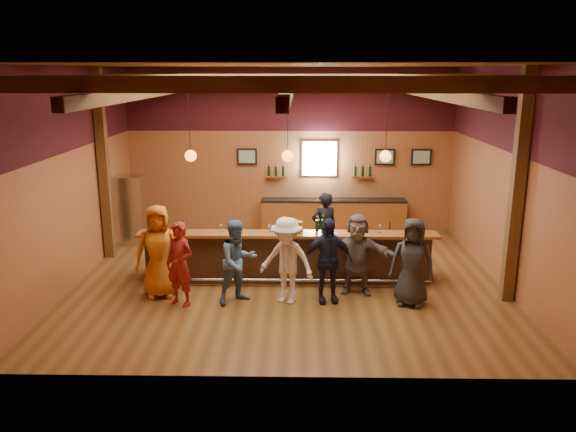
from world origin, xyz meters
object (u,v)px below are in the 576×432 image
Objects in this scene: back_bar_cabinet at (333,216)px; bartender at (324,229)px; stainless_fridge at (132,210)px; customer_denim at (238,261)px; customer_brown at (357,254)px; customer_redvest at (180,264)px; bar_counter at (289,255)px; bottle_a at (323,226)px; customer_white at (287,260)px; ice_bucket at (298,227)px; customer_orange at (159,251)px; customer_navy at (327,260)px; customer_dark at (412,262)px.

bartender reaches higher than back_bar_cabinet.
stainless_fridge reaches higher than customer_denim.
back_bar_cabinet is at bearing 100.33° from customer_brown.
customer_redvest is 0.99× the size of customer_brown.
bartender reaches higher than bar_counter.
back_bar_cabinet is 3.95m from bottle_a.
customer_brown is at bearing -31.08° from stainless_fridge.
back_bar_cabinet is at bearing 99.85° from customer_white.
customer_denim is 2.05m from bottle_a.
customer_redvest is (-2.05, -1.52, 0.30)m from bar_counter.
bartender is (0.82, 2.29, -0.00)m from customer_white.
customer_white reaches higher than ice_bucket.
customer_orange is 2.56m from customer_white.
customer_orange reaches higher than customer_redvest.
bottle_a is (4.85, -2.73, 0.35)m from stainless_fridge.
customer_redvest is 2.83m from customer_navy.
customer_redvest is at bearing -161.70° from customer_brown.
customer_orange reaches higher than bar_counter.
customer_dark is at bearing 21.89° from customer_white.
customer_denim is 0.98× the size of customer_navy.
back_bar_cabinet is 6.04m from customer_redvest.
ice_bucket is at bearing 55.34° from customer_redvest.
customer_white is at bearing -13.83° from customer_orange.
customer_redvest is 2.05m from customer_white.
customer_white is at bearing -42.90° from stainless_fridge.
bar_counter is at bearing 112.95° from customer_white.
customer_brown is at bearing 166.05° from customer_dark.
bartender is 1.27m from bottle_a.
ice_bucket is at bearing -58.07° from bar_counter.
customer_dark is (4.94, -0.34, -0.07)m from customer_orange.
bottle_a is at bearing 67.34° from bartender.
bottle_a is (0.73, -0.28, 0.73)m from bar_counter.
back_bar_cabinet is 2.34× the size of customer_white.
customer_denim is 1.00× the size of customer_brown.
customer_denim is at bearing -137.61° from ice_bucket.
customer_orange is at bearing -156.92° from bar_counter.
customer_white is at bearing -103.63° from back_bar_cabinet.
customer_denim is at bearing 171.84° from customer_navy.
ice_bucket is at bearing -32.63° from stainless_fridge.
customer_dark reaches higher than customer_redvest.
customer_navy is at bearing -37.58° from stainless_fridge.
customer_denim is at bearing -165.75° from customer_dark.
customer_orange is at bearing -164.17° from ice_bucket.
bottle_a is (0.54, 0.03, 0.02)m from ice_bucket.
back_bar_cabinet is 2.32× the size of customer_dark.
bar_counter is 3.50× the size of stainless_fridge.
customer_redvest is 1.11m from customer_denim.
customer_orange is 3.40m from bottle_a.
customer_brown is at bearing 89.06° from bartender.
customer_navy is (1.73, 0.05, 0.01)m from customer_denim.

